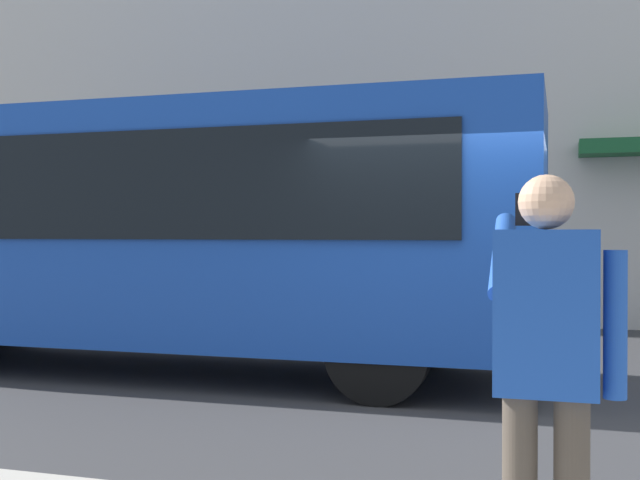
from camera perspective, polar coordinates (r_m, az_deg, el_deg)
ground_plane at (r=7.81m, az=9.38°, el=-11.42°), size 60.00×60.00×0.00m
red_bus at (r=9.53m, az=-12.24°, el=0.92°), size 9.05×2.54×3.08m
pedestrian_photographer at (r=3.30m, az=16.12°, el=-7.79°), size 0.53×0.52×1.70m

